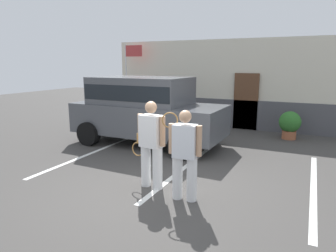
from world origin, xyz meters
TOP-DOWN VIEW (x-y plane):
  - ground_plane at (0.00, 0.00)m, footprint 40.00×40.00m
  - parking_stripe_0 at (-2.74, 1.50)m, footprint 0.12×4.40m
  - parking_stripe_1 at (0.06, 1.50)m, footprint 0.12×4.40m
  - parking_stripe_2 at (2.86, 1.50)m, footprint 0.12×4.40m
  - house_frontage at (0.00, 6.75)m, footprint 10.12×0.40m
  - parked_suv at (-1.89, 3.07)m, footprint 4.65×2.25m
  - tennis_player_man at (-0.10, 0.15)m, footprint 0.89×0.33m
  - tennis_player_woman at (0.71, -0.10)m, footprint 0.76×0.28m
  - potted_plant_by_porch at (2.09, 5.64)m, footprint 0.70×0.70m
  - flag_pole at (-4.33, 6.10)m, footprint 0.80×0.05m

SIDE VIEW (x-z plane):
  - ground_plane at x=0.00m, z-range 0.00..0.00m
  - parking_stripe_0 at x=-2.74m, z-range 0.00..0.01m
  - parking_stripe_1 at x=0.06m, z-range 0.00..0.01m
  - parking_stripe_2 at x=2.86m, z-range 0.00..0.01m
  - potted_plant_by_porch at x=2.09m, z-range 0.05..0.97m
  - tennis_player_woman at x=0.71m, z-range 0.04..1.69m
  - tennis_player_man at x=-0.10m, z-range 0.03..1.77m
  - parked_suv at x=-1.89m, z-range 0.12..2.17m
  - house_frontage at x=0.00m, z-range -0.10..3.25m
  - flag_pole at x=-4.33m, z-range 0.61..3.85m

